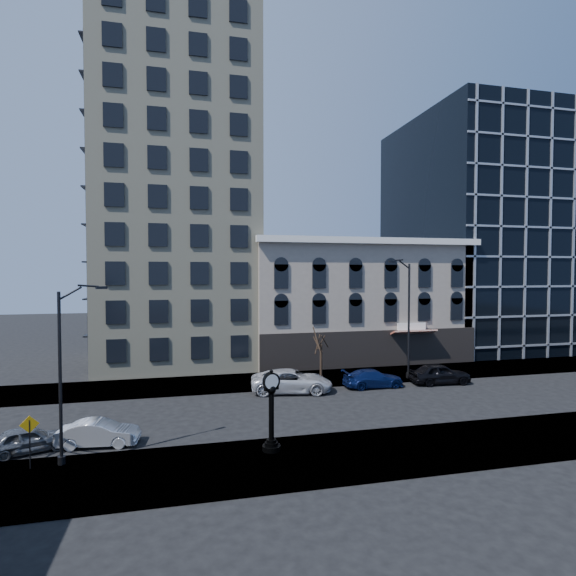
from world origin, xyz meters
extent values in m
plane|color=black|center=(0.00, 0.00, 0.00)|extent=(160.00, 160.00, 0.00)
cube|color=gray|center=(0.00, 8.00, 0.06)|extent=(160.00, 6.00, 0.12)
cube|color=gray|center=(0.00, -8.00, 0.06)|extent=(160.00, 6.00, 0.12)
cube|color=beige|center=(-6.00, 19.00, 19.00)|extent=(15.00, 15.00, 38.00)
cube|color=gray|center=(12.00, 16.00, 6.00)|extent=(22.00, 10.00, 12.00)
cube|color=white|center=(12.00, 10.80, 12.20)|extent=(22.60, 0.80, 0.60)
cube|color=black|center=(12.00, 10.95, 1.80)|extent=(22.00, 0.30, 3.60)
cube|color=maroon|center=(16.00, 10.40, 3.40)|extent=(4.50, 1.18, 0.55)
cube|color=black|center=(32.00, 21.00, 14.00)|extent=(20.00, 20.00, 28.00)
cylinder|color=black|center=(-1.40, -6.70, 0.25)|extent=(0.94, 0.94, 0.26)
cylinder|color=black|center=(-1.40, -6.70, 0.46)|extent=(0.68, 0.68, 0.17)
cylinder|color=black|center=(-1.40, -6.70, 0.62)|extent=(0.51, 0.51, 0.14)
cylinder|color=black|center=(-1.40, -6.70, 1.92)|extent=(0.27, 0.27, 2.48)
sphere|color=black|center=(-1.40, -6.70, 3.24)|extent=(0.48, 0.48, 0.48)
cube|color=black|center=(-1.40, -6.70, 3.33)|extent=(0.79, 0.41, 0.21)
cylinder|color=black|center=(-1.40, -6.70, 3.67)|extent=(0.93, 0.52, 0.89)
cylinder|color=white|center=(-1.40, -6.85, 3.67)|extent=(0.72, 0.24, 0.75)
cylinder|color=white|center=(-1.40, -6.56, 3.67)|extent=(0.72, 0.24, 0.75)
sphere|color=black|center=(-1.40, -6.70, 4.18)|extent=(0.17, 0.17, 0.17)
cylinder|color=black|center=(-11.36, -6.05, 4.20)|extent=(0.15, 0.15, 8.16)
cylinder|color=black|center=(-11.36, -6.05, 0.31)|extent=(0.34, 0.34, 0.38)
cube|color=black|center=(-9.71, -5.33, 8.43)|extent=(0.56, 0.40, 0.13)
cylinder|color=black|center=(13.09, 6.00, 5.01)|extent=(0.18, 0.18, 9.78)
cylinder|color=black|center=(13.09, 6.00, 0.35)|extent=(0.41, 0.41, 0.46)
cube|color=black|center=(11.00, 5.44, 10.08)|extent=(0.67, 0.40, 0.16)
cylinder|color=#2F2217|center=(5.63, 7.21, 1.59)|extent=(0.22, 0.22, 2.95)
cylinder|color=black|center=(-12.64, -6.25, 1.26)|extent=(0.06, 0.06, 2.28)
cube|color=#DD9F0B|center=(-12.64, -6.25, 2.19)|extent=(0.79, 0.24, 0.80)
imported|color=#595B60|center=(-13.46, -3.81, 0.66)|extent=(4.20, 2.82, 1.33)
imported|color=silver|center=(-10.10, -3.71, 0.68)|extent=(4.23, 1.87, 1.35)
imported|color=silver|center=(2.36, 4.27, 0.86)|extent=(6.63, 3.95, 1.72)
imported|color=#0C194C|center=(9.05, 4.21, 0.71)|extent=(4.90, 2.02, 1.42)
imported|color=black|center=(14.83, 3.97, 0.84)|extent=(5.05, 2.30, 1.68)
camera|label=1|loc=(-5.75, -28.81, 9.18)|focal=28.00mm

